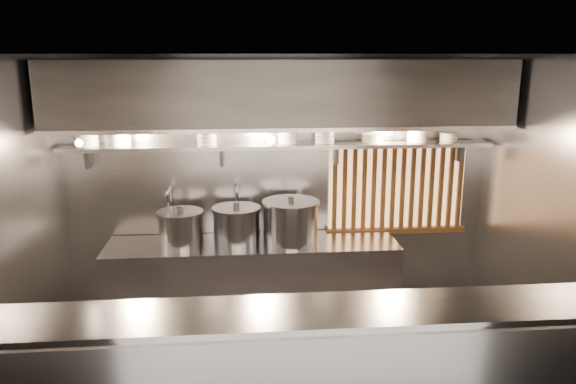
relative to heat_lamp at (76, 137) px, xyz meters
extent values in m
plane|color=black|center=(1.90, -0.85, -2.07)|extent=(4.50, 4.50, 0.00)
plane|color=black|center=(1.90, -0.85, 0.73)|extent=(4.50, 4.50, 0.00)
plane|color=gray|center=(1.90, 0.65, -0.67)|extent=(4.50, 0.00, 4.50)
plane|color=gray|center=(-0.35, -0.85, -0.67)|extent=(0.00, 3.00, 3.00)
plane|color=gray|center=(4.15, -0.85, -0.67)|extent=(0.00, 3.00, 3.00)
cube|color=#9F9FA4|center=(1.90, -1.80, -0.95)|extent=(4.50, 0.56, 0.03)
cube|color=#9F9FA4|center=(1.60, 0.28, -1.62)|extent=(3.00, 0.70, 0.90)
cube|color=#9F9FA4|center=(1.90, 0.47, -0.19)|extent=(4.40, 0.34, 0.04)
cube|color=#2D2D30|center=(1.90, 0.25, 0.36)|extent=(4.40, 0.80, 0.65)
cube|color=#9F9FA4|center=(1.90, -0.15, 0.05)|extent=(4.40, 0.03, 0.04)
cube|color=#EDA96A|center=(3.20, 0.63, -0.69)|extent=(1.50, 0.02, 0.92)
cube|color=brown|center=(3.20, 0.58, -0.20)|extent=(1.56, 0.06, 0.06)
cube|color=brown|center=(3.20, 0.58, -1.18)|extent=(1.56, 0.06, 0.06)
cube|color=brown|center=(2.50, 0.58, -0.69)|extent=(0.04, 0.04, 0.92)
cube|color=brown|center=(2.61, 0.58, -0.69)|extent=(0.04, 0.04, 0.92)
cube|color=brown|center=(2.72, 0.58, -0.69)|extent=(0.04, 0.04, 0.92)
cube|color=brown|center=(2.82, 0.58, -0.69)|extent=(0.04, 0.04, 0.92)
cube|color=brown|center=(2.93, 0.58, -0.69)|extent=(0.04, 0.04, 0.92)
cube|color=brown|center=(3.04, 0.58, -0.69)|extent=(0.04, 0.04, 0.92)
cube|color=brown|center=(3.14, 0.58, -0.69)|extent=(0.04, 0.04, 0.92)
cube|color=brown|center=(3.25, 0.58, -0.69)|extent=(0.04, 0.04, 0.92)
cube|color=brown|center=(3.36, 0.58, -0.69)|extent=(0.04, 0.04, 0.92)
cube|color=brown|center=(3.47, 0.58, -0.69)|extent=(0.04, 0.04, 0.92)
cube|color=brown|center=(3.57, 0.58, -0.69)|extent=(0.04, 0.04, 0.92)
cube|color=brown|center=(3.68, 0.58, -0.69)|extent=(0.04, 0.04, 0.92)
cube|color=brown|center=(3.79, 0.58, -0.69)|extent=(0.04, 0.04, 0.92)
cube|color=brown|center=(3.89, 0.58, -0.69)|extent=(0.04, 0.04, 0.92)
cylinder|color=silver|center=(0.75, 0.60, -0.88)|extent=(0.03, 0.03, 0.48)
sphere|color=silver|center=(0.75, 0.60, -0.64)|extent=(0.04, 0.04, 0.04)
cylinder|color=silver|center=(0.75, 0.47, -0.64)|extent=(0.03, 0.26, 0.03)
sphere|color=silver|center=(0.75, 0.34, -0.64)|extent=(0.04, 0.04, 0.04)
cylinder|color=silver|center=(0.75, 0.34, -0.71)|extent=(0.03, 0.03, 0.14)
cylinder|color=silver|center=(1.45, 0.60, -0.88)|extent=(0.03, 0.03, 0.48)
sphere|color=silver|center=(1.45, 0.60, -0.64)|extent=(0.04, 0.04, 0.04)
cylinder|color=silver|center=(1.45, 0.47, -0.64)|extent=(0.03, 0.26, 0.03)
sphere|color=silver|center=(1.45, 0.34, -0.64)|extent=(0.04, 0.04, 0.04)
cylinder|color=silver|center=(1.45, 0.34, -0.71)|extent=(0.03, 0.03, 0.14)
cone|color=#9F9FA4|center=(0.00, 0.00, 0.00)|extent=(0.25, 0.27, 0.20)
sphere|color=#FFE0B2|center=(0.03, -0.02, -0.06)|extent=(0.07, 0.07, 0.07)
cylinder|color=#2D2D30|center=(0.00, 0.10, 0.08)|extent=(0.02, 0.22, 0.02)
cylinder|color=#2D2D30|center=(1.80, 0.35, -0.03)|extent=(0.01, 0.01, 0.12)
sphere|color=#FFE0B2|center=(1.80, 0.35, -0.11)|extent=(0.09, 0.09, 0.09)
cylinder|color=#9F9FA4|center=(0.87, 0.28, -1.00)|extent=(0.53, 0.53, 0.33)
cylinder|color=#9F9FA4|center=(0.87, 0.28, -0.82)|extent=(0.57, 0.57, 0.03)
cylinder|color=#2D2D30|center=(0.87, 0.28, -0.79)|extent=(0.06, 0.06, 0.04)
cylinder|color=#9F9FA4|center=(1.44, 0.32, -0.99)|extent=(0.48, 0.48, 0.35)
cylinder|color=#9F9FA4|center=(1.44, 0.32, -0.81)|extent=(0.51, 0.51, 0.03)
cylinder|color=#2D2D30|center=(1.44, 0.32, -0.77)|extent=(0.06, 0.06, 0.04)
cylinder|color=#9F9FA4|center=(1.99, 0.26, -0.96)|extent=(0.71, 0.71, 0.41)
cylinder|color=#9F9FA4|center=(1.99, 0.26, -0.74)|extent=(0.75, 0.75, 0.03)
cylinder|color=#2D2D30|center=(1.99, 0.26, -0.70)|extent=(0.06, 0.06, 0.04)
cylinder|color=silver|center=(-0.03, 0.47, -0.15)|extent=(0.23, 0.23, 0.03)
cylinder|color=silver|center=(-0.03, 0.47, -0.11)|extent=(0.23, 0.23, 0.03)
cylinder|color=silver|center=(-0.03, 0.47, -0.07)|extent=(0.23, 0.23, 0.03)
cylinder|color=silver|center=(-0.03, 0.47, -0.04)|extent=(0.24, 0.24, 0.01)
cylinder|color=silver|center=(0.31, 0.47, -0.15)|extent=(0.19, 0.19, 0.03)
cylinder|color=silver|center=(0.31, 0.47, -0.11)|extent=(0.19, 0.19, 0.03)
cylinder|color=silver|center=(0.31, 0.47, -0.07)|extent=(0.19, 0.19, 0.03)
cylinder|color=silver|center=(0.31, 0.47, -0.03)|extent=(0.19, 0.19, 0.03)
cylinder|color=silver|center=(0.31, 0.47, -0.01)|extent=(0.20, 0.20, 0.01)
cylinder|color=silver|center=(1.16, 0.47, -0.15)|extent=(0.19, 0.19, 0.03)
cylinder|color=silver|center=(1.16, 0.47, -0.11)|extent=(0.19, 0.19, 0.03)
cylinder|color=silver|center=(1.16, 0.47, -0.07)|extent=(0.19, 0.19, 0.03)
cylinder|color=silver|center=(1.16, 0.47, -0.03)|extent=(0.19, 0.19, 0.03)
cylinder|color=silver|center=(1.16, 0.47, -0.01)|extent=(0.21, 0.21, 0.01)
cylinder|color=silver|center=(1.98, 0.47, -0.15)|extent=(0.19, 0.19, 0.03)
cylinder|color=silver|center=(1.98, 0.47, -0.11)|extent=(0.19, 0.19, 0.03)
cylinder|color=silver|center=(1.98, 0.47, -0.07)|extent=(0.19, 0.19, 0.03)
cylinder|color=silver|center=(1.98, 0.47, -0.03)|extent=(0.19, 0.19, 0.03)
cylinder|color=silver|center=(1.98, 0.47, -0.01)|extent=(0.21, 0.21, 0.01)
cylinder|color=silver|center=(2.36, 0.47, -0.15)|extent=(0.20, 0.20, 0.03)
cylinder|color=silver|center=(2.36, 0.47, -0.11)|extent=(0.20, 0.20, 0.03)
cylinder|color=silver|center=(2.36, 0.47, -0.07)|extent=(0.20, 0.20, 0.03)
cylinder|color=silver|center=(2.36, 0.47, -0.03)|extent=(0.20, 0.20, 0.03)
cylinder|color=silver|center=(2.36, 0.47, -0.01)|extent=(0.22, 0.22, 0.01)
cylinder|color=silver|center=(2.87, 0.47, -0.15)|extent=(0.22, 0.22, 0.03)
cylinder|color=silver|center=(2.87, 0.47, -0.11)|extent=(0.22, 0.22, 0.03)
cylinder|color=silver|center=(2.87, 0.47, -0.08)|extent=(0.23, 0.23, 0.01)
cylinder|color=silver|center=(3.34, 0.47, -0.15)|extent=(0.21, 0.21, 0.03)
cylinder|color=silver|center=(3.34, 0.47, -0.11)|extent=(0.21, 0.21, 0.03)
cylinder|color=silver|center=(3.34, 0.47, -0.07)|extent=(0.21, 0.21, 0.03)
cylinder|color=silver|center=(3.34, 0.47, -0.04)|extent=(0.22, 0.22, 0.01)
cylinder|color=silver|center=(3.69, 0.47, -0.15)|extent=(0.18, 0.18, 0.03)
cylinder|color=silver|center=(3.69, 0.47, -0.11)|extent=(0.18, 0.18, 0.03)
cylinder|color=silver|center=(3.69, 0.47, -0.08)|extent=(0.20, 0.20, 0.01)
camera|label=1|loc=(1.47, -5.24, 0.73)|focal=35.00mm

